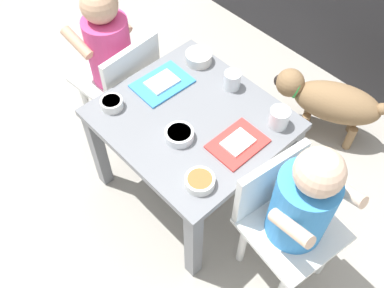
{
  "coord_description": "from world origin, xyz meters",
  "views": [
    {
      "loc": [
        0.7,
        -0.66,
        1.55
      ],
      "look_at": [
        0.0,
        0.0,
        0.28
      ],
      "focal_mm": 40.98,
      "sensor_mm": 36.0,
      "label": 1
    }
  ],
  "objects_px": {
    "dog": "(329,101)",
    "food_tray_left": "(162,83)",
    "water_cup_right": "(232,81)",
    "cereal_bowl_right_side": "(199,57)",
    "seated_child_right": "(299,205)",
    "dining_table": "(192,131)",
    "veggie_bowl_far": "(200,181)",
    "cereal_bowl_left_side": "(179,135)",
    "food_tray_right": "(238,143)",
    "seated_child_left": "(110,51)",
    "water_cup_left": "(279,119)",
    "veggie_bowl_near": "(112,103)"
  },
  "relations": [
    {
      "from": "food_tray_left",
      "to": "cereal_bowl_left_side",
      "type": "distance_m",
      "value": 0.25
    },
    {
      "from": "dog",
      "to": "food_tray_left",
      "type": "xyz_separation_m",
      "value": [
        -0.36,
        -0.6,
        0.24
      ]
    },
    {
      "from": "dining_table",
      "to": "cereal_bowl_right_side",
      "type": "distance_m",
      "value": 0.29
    },
    {
      "from": "seated_child_left",
      "to": "food_tray_left",
      "type": "xyz_separation_m",
      "value": [
        0.27,
        0.03,
        0.01
      ]
    },
    {
      "from": "dog",
      "to": "cereal_bowl_left_side",
      "type": "distance_m",
      "value": 0.77
    },
    {
      "from": "seated_child_left",
      "to": "water_cup_left",
      "type": "height_order",
      "value": "seated_child_left"
    },
    {
      "from": "veggie_bowl_far",
      "to": "cereal_bowl_left_side",
      "type": "height_order",
      "value": "cereal_bowl_left_side"
    },
    {
      "from": "water_cup_left",
      "to": "cereal_bowl_right_side",
      "type": "bearing_deg",
      "value": 177.08
    },
    {
      "from": "water_cup_right",
      "to": "cereal_bowl_right_side",
      "type": "distance_m",
      "value": 0.18
    },
    {
      "from": "food_tray_left",
      "to": "veggie_bowl_near",
      "type": "distance_m",
      "value": 0.2
    },
    {
      "from": "seated_child_right",
      "to": "seated_child_left",
      "type": "bearing_deg",
      "value": -179.94
    },
    {
      "from": "cereal_bowl_left_side",
      "to": "water_cup_left",
      "type": "bearing_deg",
      "value": 56.76
    },
    {
      "from": "water_cup_right",
      "to": "food_tray_left",
      "type": "bearing_deg",
      "value": -135.97
    },
    {
      "from": "seated_child_right",
      "to": "water_cup_right",
      "type": "distance_m",
      "value": 0.51
    },
    {
      "from": "cereal_bowl_left_side",
      "to": "food_tray_right",
      "type": "bearing_deg",
      "value": 38.74
    },
    {
      "from": "veggie_bowl_far",
      "to": "cereal_bowl_right_side",
      "type": "bearing_deg",
      "value": 136.75
    },
    {
      "from": "food_tray_left",
      "to": "veggie_bowl_near",
      "type": "xyz_separation_m",
      "value": [
        -0.03,
        -0.2,
        0.01
      ]
    },
    {
      "from": "dining_table",
      "to": "water_cup_left",
      "type": "relative_size",
      "value": 8.64
    },
    {
      "from": "seated_child_right",
      "to": "food_tray_left",
      "type": "bearing_deg",
      "value": 177.47
    },
    {
      "from": "veggie_bowl_near",
      "to": "cereal_bowl_right_side",
      "type": "relative_size",
      "value": 0.78
    },
    {
      "from": "food_tray_right",
      "to": "cereal_bowl_left_side",
      "type": "relative_size",
      "value": 1.88
    },
    {
      "from": "food_tray_right",
      "to": "dining_table",
      "type": "bearing_deg",
      "value": -171.67
    },
    {
      "from": "dog",
      "to": "food_tray_left",
      "type": "bearing_deg",
      "value": -121.45
    },
    {
      "from": "dining_table",
      "to": "dog",
      "type": "height_order",
      "value": "dining_table"
    },
    {
      "from": "seated_child_right",
      "to": "water_cup_right",
      "type": "relative_size",
      "value": 10.59
    },
    {
      "from": "food_tray_left",
      "to": "food_tray_right",
      "type": "height_order",
      "value": "same"
    },
    {
      "from": "veggie_bowl_near",
      "to": "cereal_bowl_right_side",
      "type": "distance_m",
      "value": 0.37
    },
    {
      "from": "dining_table",
      "to": "veggie_bowl_near",
      "type": "height_order",
      "value": "veggie_bowl_near"
    },
    {
      "from": "food_tray_left",
      "to": "veggie_bowl_near",
      "type": "bearing_deg",
      "value": -99.96
    },
    {
      "from": "food_tray_right",
      "to": "veggie_bowl_near",
      "type": "xyz_separation_m",
      "value": [
        -0.4,
        -0.2,
        0.01
      ]
    },
    {
      "from": "seated_child_right",
      "to": "dog",
      "type": "relative_size",
      "value": 1.51
    },
    {
      "from": "seated_child_right",
      "to": "food_tray_left",
      "type": "relative_size",
      "value": 3.4
    },
    {
      "from": "dining_table",
      "to": "dog",
      "type": "distance_m",
      "value": 0.67
    },
    {
      "from": "food_tray_right",
      "to": "cereal_bowl_right_side",
      "type": "distance_m",
      "value": 0.41
    },
    {
      "from": "dog",
      "to": "water_cup_left",
      "type": "bearing_deg",
      "value": -84.99
    },
    {
      "from": "cereal_bowl_right_side",
      "to": "water_cup_left",
      "type": "bearing_deg",
      "value": -2.92
    },
    {
      "from": "food_tray_left",
      "to": "water_cup_right",
      "type": "height_order",
      "value": "water_cup_right"
    },
    {
      "from": "seated_child_left",
      "to": "dog",
      "type": "bearing_deg",
      "value": 44.52
    },
    {
      "from": "dining_table",
      "to": "food_tray_left",
      "type": "xyz_separation_m",
      "value": [
        -0.18,
        0.03,
        0.08
      ]
    },
    {
      "from": "cereal_bowl_left_side",
      "to": "veggie_bowl_near",
      "type": "bearing_deg",
      "value": -163.23
    },
    {
      "from": "dining_table",
      "to": "seated_child_left",
      "type": "distance_m",
      "value": 0.46
    },
    {
      "from": "food_tray_right",
      "to": "cereal_bowl_left_side",
      "type": "height_order",
      "value": "cereal_bowl_left_side"
    },
    {
      "from": "food_tray_left",
      "to": "water_cup_left",
      "type": "relative_size",
      "value": 2.97
    },
    {
      "from": "seated_child_left",
      "to": "cereal_bowl_right_side",
      "type": "xyz_separation_m",
      "value": [
        0.27,
        0.21,
        0.02
      ]
    },
    {
      "from": "water_cup_right",
      "to": "seated_child_right",
      "type": "bearing_deg",
      "value": -23.38
    },
    {
      "from": "water_cup_left",
      "to": "cereal_bowl_right_side",
      "type": "relative_size",
      "value": 0.69
    },
    {
      "from": "dining_table",
      "to": "veggie_bowl_far",
      "type": "height_order",
      "value": "veggie_bowl_far"
    },
    {
      "from": "seated_child_right",
      "to": "water_cup_right",
      "type": "xyz_separation_m",
      "value": [
        -0.46,
        0.2,
        0.03
      ]
    },
    {
      "from": "seated_child_left",
      "to": "veggie_bowl_far",
      "type": "height_order",
      "value": "seated_child_left"
    },
    {
      "from": "dining_table",
      "to": "food_tray_left",
      "type": "relative_size",
      "value": 2.91
    }
  ]
}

